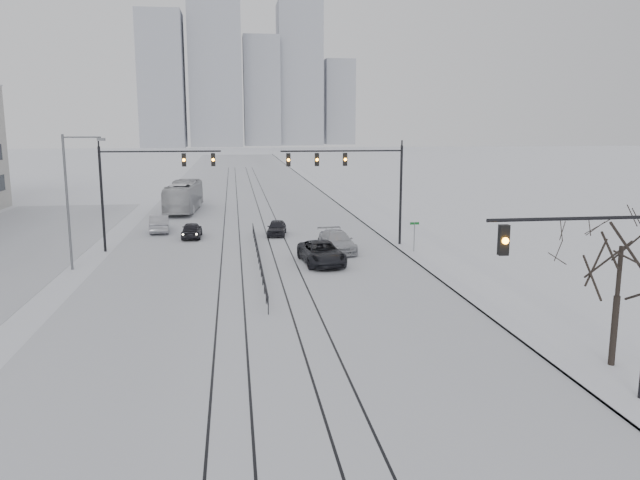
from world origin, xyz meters
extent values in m
cube|color=silver|center=(0.00, 60.00, 0.01)|extent=(22.00, 260.00, 0.02)
cube|color=silver|center=(13.50, 60.00, 0.08)|extent=(5.00, 260.00, 0.16)
cube|color=gray|center=(11.05, 60.00, 0.06)|extent=(0.10, 260.00, 0.12)
cube|color=black|center=(-2.60, 40.00, 0.02)|extent=(0.10, 180.00, 0.01)
cube|color=black|center=(-1.20, 40.00, 0.02)|extent=(0.10, 180.00, 0.01)
cube|color=black|center=(1.20, 40.00, 0.02)|extent=(0.10, 180.00, 0.01)
cube|color=black|center=(2.60, 40.00, 0.02)|extent=(0.10, 180.00, 0.01)
cube|color=#9397A1|center=(-30.00, 260.00, 27.50)|extent=(18.00, 18.00, 55.00)
cube|color=#9397A1|center=(-8.00, 268.00, 36.00)|extent=(22.00, 22.00, 72.00)
cube|color=#9397A1|center=(12.00, 276.00, 24.00)|extent=(16.00, 16.00, 48.00)
cube|color=#9397A1|center=(30.00, 284.00, 32.00)|extent=(20.00, 20.00, 64.00)
cube|color=#9397A1|center=(50.00, 292.00, 20.00)|extent=(14.00, 14.00, 40.00)
cylinder|color=black|center=(9.40, 6.00, 6.60)|extent=(6.00, 0.12, 0.12)
cube|color=black|center=(7.00, 6.00, 5.95)|extent=(0.32, 0.24, 1.00)
sphere|color=orange|center=(7.00, 5.86, 5.95)|extent=(0.22, 0.22, 0.22)
cylinder|color=black|center=(11.50, 35.00, 4.00)|extent=(0.20, 0.20, 8.00)
cylinder|color=black|center=(6.75, 35.00, 7.60)|extent=(9.50, 0.12, 0.12)
cube|color=black|center=(2.60, 35.00, 6.95)|extent=(0.32, 0.24, 1.00)
sphere|color=orange|center=(2.60, 34.86, 6.95)|extent=(0.22, 0.22, 0.22)
cube|color=black|center=(4.80, 35.00, 6.95)|extent=(0.32, 0.24, 1.00)
sphere|color=orange|center=(4.80, 34.86, 6.95)|extent=(0.22, 0.22, 0.22)
cube|color=black|center=(7.00, 35.00, 6.95)|extent=(0.32, 0.24, 1.00)
sphere|color=orange|center=(7.00, 34.86, 6.95)|extent=(0.22, 0.22, 0.22)
cylinder|color=black|center=(-11.50, 36.00, 4.00)|extent=(0.20, 0.20, 8.00)
cylinder|color=black|center=(-7.00, 36.00, 7.60)|extent=(9.00, 0.12, 0.12)
cube|color=black|center=(-3.10, 36.00, 6.95)|extent=(0.32, 0.24, 1.00)
sphere|color=orange|center=(-3.10, 35.86, 6.95)|extent=(0.22, 0.22, 0.22)
cube|color=black|center=(-5.30, 36.00, 6.95)|extent=(0.32, 0.24, 1.00)
sphere|color=orange|center=(-5.30, 35.86, 6.95)|extent=(0.22, 0.22, 0.22)
cylinder|color=#595B60|center=(-12.50, 30.00, 4.50)|extent=(0.16, 0.16, 9.00)
cylinder|color=#595B60|center=(-11.30, 30.00, 8.80)|extent=(2.40, 0.10, 0.10)
cube|color=#595B60|center=(-10.10, 30.00, 8.65)|extent=(0.50, 0.25, 0.18)
cylinder|color=black|center=(13.20, 9.00, 1.50)|extent=(0.26, 0.26, 3.00)
cylinder|color=black|center=(13.20, 9.00, 3.75)|extent=(0.18, 0.18, 2.50)
cube|color=black|center=(0.00, 30.00, 0.95)|extent=(0.06, 24.00, 0.06)
cube|color=black|center=(0.00, 30.00, 0.55)|extent=(0.06, 24.00, 0.06)
cylinder|color=#595B60|center=(11.80, 32.00, 1.20)|extent=(0.06, 0.06, 2.40)
cube|color=#0C4C19|center=(11.80, 32.00, 2.30)|extent=(0.70, 0.04, 0.18)
imported|color=black|center=(-5.25, 40.85, 0.69)|extent=(1.69, 4.08, 1.38)
imported|color=#9A9CA2|center=(-8.35, 44.32, 0.78)|extent=(2.08, 4.88, 1.56)
imported|color=black|center=(4.37, 29.31, 0.79)|extent=(3.10, 5.87, 1.57)
imported|color=#ABADB3|center=(6.13, 33.44, 0.78)|extent=(2.67, 5.56, 1.56)
imported|color=black|center=(2.07, 41.25, 0.66)|extent=(2.09, 4.05, 1.32)
imported|color=#B3B4B7|center=(-7.13, 57.80, 1.66)|extent=(3.66, 12.12, 3.33)
camera|label=1|loc=(-1.60, -12.77, 9.63)|focal=35.00mm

